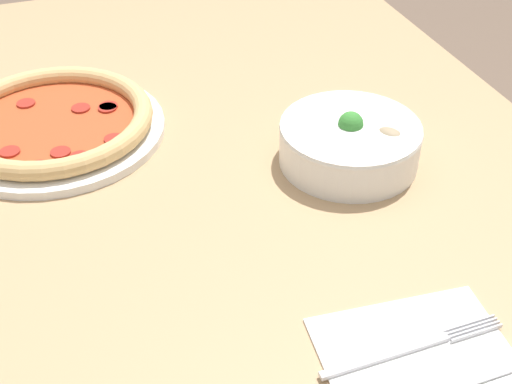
% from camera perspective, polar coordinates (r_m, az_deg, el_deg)
% --- Properties ---
extents(dining_table, '(1.22, 1.04, 0.78)m').
position_cam_1_polar(dining_table, '(0.99, -6.95, -2.58)').
color(dining_table, tan).
rests_on(dining_table, ground_plane).
extents(pizza, '(0.30, 0.30, 0.04)m').
position_cam_1_polar(pizza, '(1.01, -15.92, 5.33)').
color(pizza, white).
rests_on(pizza, dining_table).
extents(bowl, '(0.18, 0.18, 0.07)m').
position_cam_1_polar(bowl, '(0.92, 7.52, 4.10)').
color(bowl, white).
rests_on(bowl, dining_table).
extents(napkin, '(0.19, 0.19, 0.00)m').
position_cam_1_polar(napkin, '(0.69, 13.47, -13.84)').
color(napkin, white).
rests_on(napkin, dining_table).
extents(fork, '(0.02, 0.19, 0.00)m').
position_cam_1_polar(fork, '(0.70, 12.26, -12.12)').
color(fork, silver).
rests_on(fork, napkin).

